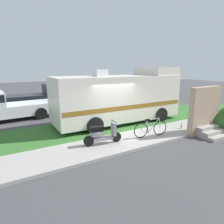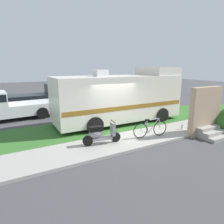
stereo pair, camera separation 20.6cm
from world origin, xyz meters
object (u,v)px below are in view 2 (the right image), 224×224
at_px(pickup_truck_near, 0,105).
at_px(bottle_green, 182,127).
at_px(motorhome_rv, 120,97).
at_px(pickup_truck_far, 51,94).
at_px(bicycle, 150,129).
at_px(scooter, 100,134).

height_order(pickup_truck_near, bottle_green, pickup_truck_near).
height_order(motorhome_rv, pickup_truck_far, motorhome_rv).
height_order(motorhome_rv, bottle_green, motorhome_rv).
xyz_separation_m(motorhome_rv, pickup_truck_near, (-6.35, 4.09, -0.60)).
bearing_deg(bicycle, pickup_truck_near, 129.98).
bearing_deg(motorhome_rv, scooter, -134.10).
relative_size(motorhome_rv, pickup_truck_far, 1.37).
xyz_separation_m(scooter, pickup_truck_near, (-3.64, 6.88, 0.40)).
bearing_deg(pickup_truck_near, bottle_green, -40.72).
bearing_deg(scooter, bicycle, -8.46).
distance_m(motorhome_rv, scooter, 4.02).
height_order(motorhome_rv, bicycle, motorhome_rv).
distance_m(bicycle, pickup_truck_far, 11.08).
bearing_deg(pickup_truck_far, scooter, -91.51).
xyz_separation_m(scooter, bottle_green, (4.67, -0.28, -0.33)).
relative_size(scooter, bicycle, 0.96).
bearing_deg(scooter, pickup_truck_far, 88.49).
height_order(motorhome_rv, scooter, motorhome_rv).
height_order(pickup_truck_far, bottle_green, pickup_truck_far).
xyz_separation_m(pickup_truck_far, bottle_green, (4.39, -10.77, -0.75)).
xyz_separation_m(bicycle, pickup_truck_near, (-6.07, 7.24, 0.46)).
bearing_deg(pickup_truck_near, bicycle, -50.02).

